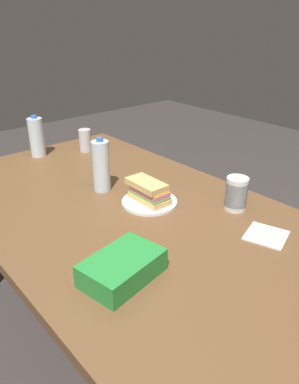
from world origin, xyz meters
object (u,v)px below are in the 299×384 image
at_px(plastic_cup_stack, 236,194).
at_px(soda_can_silver, 85,140).
at_px(dining_table, 127,227).
at_px(water_bottle_spare, 101,166).
at_px(water_bottle_tall, 37,137).
at_px(sandwich, 149,191).
at_px(paper_plate, 149,202).
at_px(chip_bag, 122,268).

xyz_separation_m(plastic_cup_stack, soda_can_silver, (0.96, 0.08, -0.00)).
xyz_separation_m(dining_table, water_bottle_spare, (0.21, -0.03, 0.19)).
xyz_separation_m(water_bottle_tall, plastic_cup_stack, (-1.06, -0.31, -0.04)).
relative_size(dining_table, sandwich, 9.89).
relative_size(paper_plate, chip_bag, 0.96).
bearing_deg(sandwich, water_bottle_tall, 6.06).
height_order(dining_table, paper_plate, paper_plate).
xyz_separation_m(sandwich, water_bottle_spare, (0.23, 0.07, 0.06)).
bearing_deg(chip_bag, plastic_cup_stack, -5.42).
relative_size(paper_plate, sandwich, 1.21).
relative_size(sandwich, soda_can_silver, 1.50).
relative_size(dining_table, paper_plate, 8.19).
bearing_deg(sandwich, dining_table, 81.93).
relative_size(chip_bag, soda_can_silver, 1.89).
height_order(sandwich, chip_bag, sandwich).
bearing_deg(plastic_cup_stack, paper_plate, 41.40).
distance_m(dining_table, plastic_cup_stack, 0.44).
xyz_separation_m(water_bottle_tall, water_bottle_spare, (-0.58, -0.02, 0.01)).
distance_m(chip_bag, soda_can_silver, 1.13).
height_order(chip_bag, plastic_cup_stack, plastic_cup_stack).
relative_size(chip_bag, plastic_cup_stack, 1.76).
bearing_deg(chip_bag, water_bottle_spare, 50.98).
height_order(paper_plate, soda_can_silver, soda_can_silver).
xyz_separation_m(dining_table, plastic_cup_stack, (-0.27, -0.32, 0.15)).
relative_size(water_bottle_tall, soda_can_silver, 1.79).
bearing_deg(sandwich, chip_bag, 130.28).
xyz_separation_m(paper_plate, soda_can_silver, (0.71, -0.14, 0.06)).
bearing_deg(soda_can_silver, sandwich, 168.36).
xyz_separation_m(paper_plate, water_bottle_spare, (0.23, 0.07, 0.10)).
bearing_deg(paper_plate, water_bottle_tall, 6.16).
xyz_separation_m(chip_bag, water_bottle_tall, (1.11, -0.27, 0.07)).
distance_m(chip_bag, water_bottle_tall, 1.14).
relative_size(sandwich, water_bottle_tall, 0.84).
bearing_deg(water_bottle_tall, plastic_cup_stack, -163.74).
height_order(sandwich, water_bottle_spare, water_bottle_spare).
relative_size(dining_table, water_bottle_spare, 7.79).
distance_m(sandwich, water_bottle_tall, 0.81).
relative_size(paper_plate, plastic_cup_stack, 1.69).
height_order(paper_plate, plastic_cup_stack, plastic_cup_stack).
height_order(dining_table, sandwich, sandwich).
bearing_deg(dining_table, soda_can_silver, -19.47).
height_order(chip_bag, soda_can_silver, soda_can_silver).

